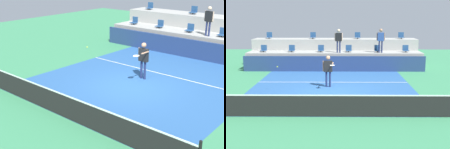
# 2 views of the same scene
# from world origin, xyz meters

# --- Properties ---
(ground_plane) EXTENTS (40.00, 40.00, 0.00)m
(ground_plane) POSITION_xyz_m (0.00, 0.00, 0.00)
(ground_plane) COLOR #388456
(court_inner_paint) EXTENTS (9.00, 10.00, 0.01)m
(court_inner_paint) POSITION_xyz_m (0.00, 1.00, 0.00)
(court_inner_paint) COLOR #285693
(court_inner_paint) RESTS_ON ground_plane
(court_service_line) EXTENTS (9.00, 0.06, 0.00)m
(court_service_line) POSITION_xyz_m (0.00, 2.40, 0.01)
(court_service_line) COLOR white
(court_service_line) RESTS_ON ground_plane
(tennis_net) EXTENTS (10.48, 0.08, 1.07)m
(tennis_net) POSITION_xyz_m (0.00, -4.00, 0.50)
(tennis_net) COLOR black
(tennis_net) RESTS_ON ground_plane
(sponsor_backboard) EXTENTS (13.00, 0.16, 1.10)m
(sponsor_backboard) POSITION_xyz_m (0.00, 6.00, 0.55)
(sponsor_backboard) COLOR navy
(sponsor_backboard) RESTS_ON ground_plane
(seating_tier_lower) EXTENTS (13.00, 1.80, 1.25)m
(seating_tier_lower) POSITION_xyz_m (0.00, 7.30, 0.62)
(seating_tier_lower) COLOR #9E9E99
(seating_tier_lower) RESTS_ON ground_plane
(seating_tier_upper) EXTENTS (13.00, 1.80, 2.10)m
(seating_tier_upper) POSITION_xyz_m (0.00, 9.10, 1.05)
(seating_tier_upper) COLOR #9E9E99
(seating_tier_upper) RESTS_ON ground_plane
(stadium_chair_lower_far_left) EXTENTS (0.44, 0.40, 0.52)m
(stadium_chair_lower_far_left) POSITION_xyz_m (-5.32, 7.23, 1.46)
(stadium_chair_lower_far_left) COLOR #2D2D33
(stadium_chair_lower_far_left) RESTS_ON seating_tier_lower
(stadium_chair_lower_left) EXTENTS (0.44, 0.40, 0.52)m
(stadium_chair_lower_left) POSITION_xyz_m (-3.21, 7.23, 1.46)
(stadium_chair_lower_left) COLOR #2D2D33
(stadium_chair_lower_left) RESTS_ON seating_tier_lower
(stadium_chair_lower_mid_left) EXTENTS (0.44, 0.40, 0.52)m
(stadium_chair_lower_mid_left) POSITION_xyz_m (-1.02, 7.23, 1.46)
(stadium_chair_lower_mid_left) COLOR #2D2D33
(stadium_chair_lower_mid_left) RESTS_ON seating_tier_lower
(stadium_chair_lower_mid_right) EXTENTS (0.44, 0.40, 0.52)m
(stadium_chair_lower_mid_right) POSITION_xyz_m (1.06, 7.23, 1.46)
(stadium_chair_lower_mid_right) COLOR #2D2D33
(stadium_chair_lower_mid_right) RESTS_ON seating_tier_lower
(stadium_chair_upper_far_left) EXTENTS (0.44, 0.40, 0.52)m
(stadium_chair_upper_far_left) POSITION_xyz_m (-5.29, 9.03, 2.31)
(stadium_chair_upper_far_left) COLOR #2D2D33
(stadium_chair_upper_far_left) RESTS_ON seating_tier_upper
(stadium_chair_upper_left) EXTENTS (0.44, 0.40, 0.52)m
(stadium_chair_upper_left) POSITION_xyz_m (-1.76, 9.03, 2.31)
(stadium_chair_upper_left) COLOR #2D2D33
(stadium_chair_upper_left) RESTS_ON seating_tier_upper
(tennis_player) EXTENTS (0.70, 1.22, 1.77)m
(tennis_player) POSITION_xyz_m (-0.22, 1.17, 1.09)
(tennis_player) COLOR navy
(tennis_player) RESTS_ON ground_plane
(spectator_in_white) EXTENTS (0.60, 0.26, 1.72)m
(spectator_in_white) POSITION_xyz_m (0.31, 6.85, 2.29)
(spectator_in_white) COLOR navy
(spectator_in_white) RESTS_ON seating_tier_lower
(tennis_ball) EXTENTS (0.07, 0.07, 0.07)m
(tennis_ball) POSITION_xyz_m (-2.84, 0.08, 1.35)
(tennis_ball) COLOR #CCE033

